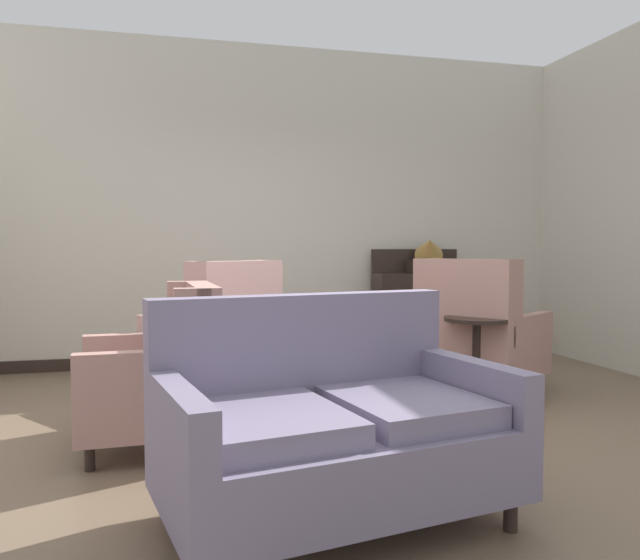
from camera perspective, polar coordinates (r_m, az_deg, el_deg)
The scene contains 12 objects.
ground at distance 4.06m, azimuth 2.63°, elevation -14.27°, with size 9.03×9.03×0.00m, color brown.
wall_back at distance 6.61m, azimuth -4.40°, elevation 6.82°, with size 6.61×0.08×3.30m, color beige.
baseboard_back at distance 6.64m, azimuth -4.26°, elevation -6.96°, with size 6.45×0.03×0.12m, color black.
coffee_table at distance 4.32m, azimuth 2.89°, elevation -7.59°, with size 0.95×0.95×0.49m.
porcelain_vase at distance 4.28m, azimuth 2.88°, elevation -4.66°, with size 0.14×0.14×0.33m.
settee at distance 2.82m, azimuth 1.06°, elevation -13.43°, with size 1.62×1.14×0.98m.
armchair_back_corner at distance 5.34m, azimuth 14.25°, elevation -5.16°, with size 1.18×1.18×1.12m.
armchair_near_window at distance 5.01m, azimuth -9.37°, elevation -5.66°, with size 1.13×1.16×1.11m.
armchair_foreground_right at distance 3.94m, azimuth -14.39°, elevation -8.54°, with size 0.82×0.86×0.98m.
side_table at distance 4.98m, azimuth 14.15°, elevation -6.37°, with size 0.51×0.51×0.67m.
sideboard at distance 6.79m, azimuth 9.09°, elevation -2.75°, with size 0.99×0.35×1.19m.
gramophone at distance 6.70m, azimuth 9.78°, elevation 2.52°, with size 0.42×0.48×0.48m.
Camera 1 is at (-1.13, -3.72, 1.20)m, focal length 34.98 mm.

